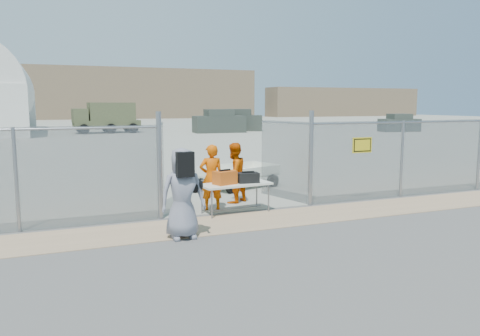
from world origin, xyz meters
name	(u,v)px	position (x,y,z in m)	size (l,w,h in m)	color
ground	(276,232)	(0.00, 0.00, 0.00)	(160.00, 160.00, 0.00)	#555555
tarmac_inside	(96,130)	(0.00, 42.00, 0.01)	(160.00, 80.00, 0.01)	gray
dirt_strip	(256,220)	(0.00, 1.00, 0.01)	(44.00, 1.60, 0.01)	tan
distant_hills	(106,93)	(5.00, 78.00, 4.50)	(140.00, 6.00, 9.00)	#7F684F
chain_link_fence	(240,168)	(0.00, 2.00, 1.10)	(40.00, 0.20, 2.20)	gray
folding_table	(236,198)	(-0.15, 1.91, 0.37)	(1.74, 0.73, 0.74)	silver
orange_bag	(225,178)	(-0.44, 1.88, 0.90)	(0.52, 0.35, 0.33)	#CA5515
black_duffel	(248,178)	(0.16, 1.87, 0.87)	(0.51, 0.30, 0.25)	black
security_worker_left	(211,177)	(-0.60, 2.45, 0.83)	(0.61, 0.40, 1.67)	#D95302
security_worker_right	(234,173)	(0.24, 3.04, 0.82)	(0.80, 0.62, 1.64)	#D95302
visitor	(183,193)	(-1.92, 0.29, 0.91)	(0.89, 0.58, 1.82)	gray
utility_trailer	(239,176)	(1.25, 5.17, 0.38)	(3.11, 1.60, 0.75)	silver
military_truck	(107,118)	(0.48, 35.84, 1.39)	(5.82, 2.15, 2.78)	#4E5435
parked_vehicle_near	(219,121)	(10.21, 32.53, 1.05)	(4.66, 2.11, 2.11)	#363E37
parked_vehicle_mid	(239,120)	(13.03, 34.61, 1.05)	(4.65, 2.10, 2.10)	#363E37
parked_vehicle_far	(399,123)	(26.76, 27.43, 0.84)	(3.71, 1.68, 1.68)	#363E37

